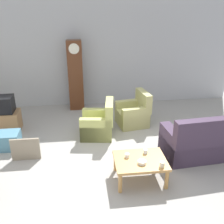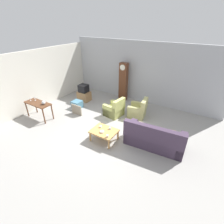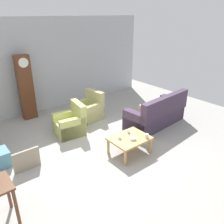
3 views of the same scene
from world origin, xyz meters
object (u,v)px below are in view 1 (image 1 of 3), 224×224
object	(u,v)px
storage_box_blue	(9,140)
cup_white_porcelain	(127,155)
bowl_white_stacked	(142,162)
armchair_olive_near	(99,124)
framed_picture_leaning	(26,149)
armchair_olive_far	(134,114)
grandfather_clock	(76,76)
couch_floral	(213,141)
coffee_table_wood	(140,162)
cup_cream_tall	(162,164)
cup_blue_rimmed	(145,151)
tv_stand_cabinet	(6,121)
tv_crt	(3,104)

from	to	relation	value
storage_box_blue	cup_white_porcelain	distance (m)	2.87
bowl_white_stacked	armchair_olive_near	bearing A→B (deg)	108.31
framed_picture_leaning	armchair_olive_far	bearing A→B (deg)	28.54
armchair_olive_far	grandfather_clock	xyz separation A→B (m)	(-1.54, 1.32, 0.76)
couch_floral	coffee_table_wood	size ratio (longest dim) A/B	2.26
cup_white_porcelain	cup_cream_tall	distance (m)	0.68
armchair_olive_far	cup_blue_rimmed	xyz separation A→B (m)	(-0.21, -2.16, 0.17)
cup_blue_rimmed	coffee_table_wood	bearing A→B (deg)	-125.82
cup_cream_tall	bowl_white_stacked	bearing A→B (deg)	157.27
coffee_table_wood	tv_stand_cabinet	distance (m)	3.85
bowl_white_stacked	cup_white_porcelain	bearing A→B (deg)	134.55
framed_picture_leaning	cup_blue_rimmed	world-z (taller)	cup_blue_rimmed
armchair_olive_far	cup_blue_rimmed	distance (m)	2.18
armchair_olive_far	bowl_white_stacked	bearing A→B (deg)	-97.97
cup_white_porcelain	cup_cream_tall	xyz separation A→B (m)	(0.56, -0.38, 0.01)
couch_floral	cup_white_porcelain	world-z (taller)	couch_floral
grandfather_clock	cup_white_porcelain	bearing A→B (deg)	-74.91
grandfather_clock	tv_crt	distance (m)	2.25
cup_white_porcelain	armchair_olive_far	bearing A→B (deg)	75.54
grandfather_clock	cup_cream_tall	world-z (taller)	grandfather_clock
tv_stand_cabinet	cup_white_porcelain	size ratio (longest dim) A/B	7.94
bowl_white_stacked	coffee_table_wood	bearing A→B (deg)	90.63
coffee_table_wood	armchair_olive_near	bearing A→B (deg)	109.45
framed_picture_leaning	cup_white_porcelain	bearing A→B (deg)	-22.15
couch_floral	cup_white_porcelain	xyz separation A→B (m)	(-1.98, -0.53, 0.12)
grandfather_clock	tv_stand_cabinet	xyz separation A→B (m)	(-1.82, -1.29, -0.80)
grandfather_clock	bowl_white_stacked	xyz separation A→B (m)	(1.20, -3.81, -0.60)
coffee_table_wood	tv_stand_cabinet	bearing A→B (deg)	141.54
grandfather_clock	couch_floral	bearing A→B (deg)	-45.98
couch_floral	cup_blue_rimmed	size ratio (longest dim) A/B	26.63
framed_picture_leaning	cup_blue_rimmed	xyz separation A→B (m)	(2.41, -0.74, 0.23)
armchair_olive_far	cup_blue_rimmed	world-z (taller)	armchair_olive_far
storage_box_blue	cup_blue_rimmed	distance (m)	3.17
cup_cream_tall	cup_blue_rimmed	bearing A→B (deg)	111.97
coffee_table_wood	cup_white_porcelain	size ratio (longest dim) A/B	11.21
cup_white_porcelain	cup_cream_tall	size ratio (longest dim) A/B	0.86
tv_crt	coffee_table_wood	bearing A→B (deg)	-38.46
tv_stand_cabinet	armchair_olive_near	bearing A→B (deg)	-13.44
coffee_table_wood	cup_cream_tall	bearing A→B (deg)	-38.64
framed_picture_leaning	grandfather_clock	bearing A→B (deg)	68.62
tv_crt	framed_picture_leaning	world-z (taller)	tv_crt
cup_white_porcelain	bowl_white_stacked	xyz separation A→B (m)	(0.23, -0.24, -0.01)
armchair_olive_near	tv_crt	size ratio (longest dim) A/B	1.92
cup_blue_rimmed	bowl_white_stacked	size ratio (longest dim) A/B	0.53
couch_floral	bowl_white_stacked	world-z (taller)	couch_floral
armchair_olive_far	cup_cream_tall	xyz separation A→B (m)	(-0.02, -2.63, 0.18)
coffee_table_wood	framed_picture_leaning	distance (m)	2.46
storage_box_blue	cup_blue_rimmed	size ratio (longest dim) A/B	5.75
armchair_olive_near	grandfather_clock	size ratio (longest dim) A/B	0.44
tv_stand_cabinet	bowl_white_stacked	distance (m)	3.94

